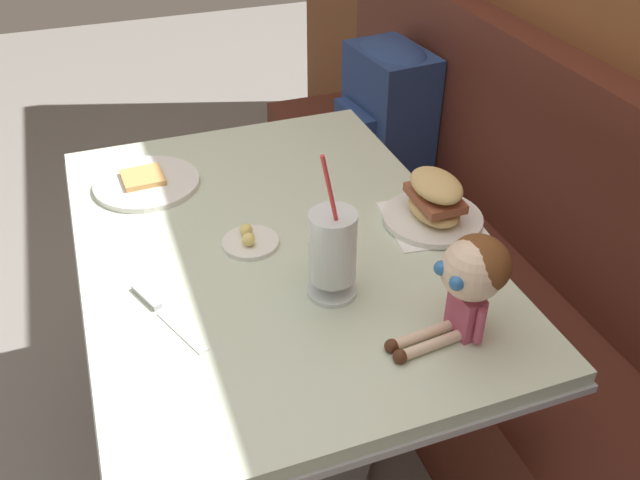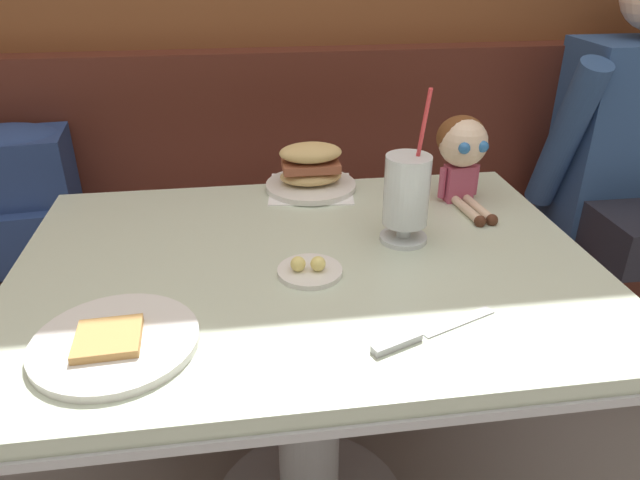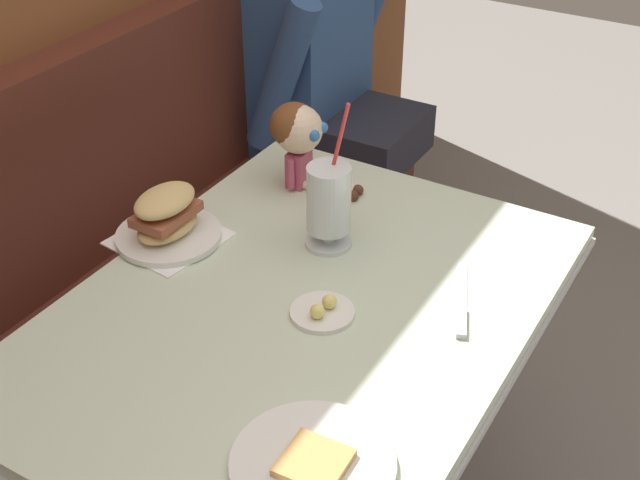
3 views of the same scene
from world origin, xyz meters
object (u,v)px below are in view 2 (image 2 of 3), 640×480
object	(u,v)px
butter_knife	(415,337)
diner_patron	(633,141)
sandwich_plate	(311,171)
backpack	(17,197)
butter_saucer	(308,270)
seated_doll	(463,147)
toast_plate	(115,342)
milkshake_glass	(406,194)

from	to	relation	value
butter_knife	diner_patron	world-z (taller)	diner_patron
sandwich_plate	backpack	bearing A→B (deg)	162.05
backpack	butter_saucer	bearing A→B (deg)	-42.17
sandwich_plate	diner_patron	world-z (taller)	diner_patron
seated_doll	diner_patron	xyz separation A→B (m)	(0.68, 0.34, -0.13)
toast_plate	seated_doll	world-z (taller)	seated_doll
backpack	diner_patron	xyz separation A→B (m)	(1.79, -0.02, 0.08)
toast_plate	butter_knife	xyz separation A→B (m)	(0.45, -0.05, -0.00)
milkshake_glass	toast_plate	bearing A→B (deg)	-152.17
diner_patron	butter_knife	bearing A→B (deg)	-137.60
seated_doll	milkshake_glass	bearing A→B (deg)	-134.62
butter_saucer	seated_doll	size ratio (longest dim) A/B	0.54
milkshake_glass	butter_knife	world-z (taller)	milkshake_glass
sandwich_plate	seated_doll	world-z (taller)	seated_doll
butter_saucer	diner_patron	bearing A→B (deg)	30.62
sandwich_plate	seated_doll	bearing A→B (deg)	-18.79
toast_plate	seated_doll	distance (m)	0.85
sandwich_plate	butter_saucer	distance (m)	0.41
sandwich_plate	backpack	size ratio (longest dim) A/B	0.55
butter_saucer	seated_doll	bearing A→B (deg)	36.61
butter_knife	diner_patron	bearing A→B (deg)	42.40
milkshake_glass	seated_doll	distance (m)	0.26
butter_knife	seated_doll	size ratio (longest dim) A/B	1.01
milkshake_glass	backpack	size ratio (longest dim) A/B	0.78
toast_plate	sandwich_plate	world-z (taller)	sandwich_plate
toast_plate	diner_patron	size ratio (longest dim) A/B	0.31
sandwich_plate	butter_knife	distance (m)	0.63
butter_saucer	diner_patron	size ratio (longest dim) A/B	0.15
butter_saucer	backpack	bearing A→B (deg)	137.83
sandwich_plate	butter_saucer	size ratio (longest dim) A/B	1.85
butter_saucer	milkshake_glass	bearing A→B (deg)	27.03
sandwich_plate	butter_knife	xyz separation A→B (m)	(0.08, -0.62, -0.04)
diner_patron	butter_saucer	bearing A→B (deg)	-149.38
butter_saucer	diner_patron	world-z (taller)	diner_patron
sandwich_plate	butter_knife	world-z (taller)	sandwich_plate
backpack	sandwich_plate	bearing A→B (deg)	-17.95
backpack	diner_patron	bearing A→B (deg)	-0.71
toast_plate	seated_doll	xyz separation A→B (m)	(0.70, 0.46, 0.12)
milkshake_glass	butter_saucer	distance (m)	0.25
sandwich_plate	diner_patron	bearing A→B (deg)	12.83
milkshake_glass	diner_patron	size ratio (longest dim) A/B	0.39
butter_knife	backpack	world-z (taller)	backpack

